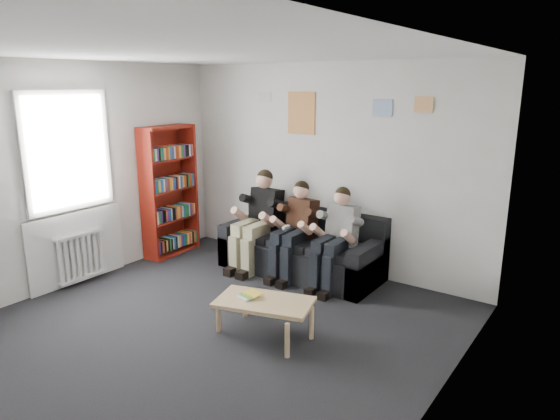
% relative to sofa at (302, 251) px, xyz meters
% --- Properties ---
extents(room_shell, '(5.00, 5.00, 5.00)m').
position_rel_sofa_xyz_m(room_shell, '(0.12, -2.10, 1.06)').
color(room_shell, black).
rests_on(room_shell, ground).
extents(sofa, '(2.12, 0.87, 0.82)m').
position_rel_sofa_xyz_m(sofa, '(0.00, 0.00, 0.00)').
color(sofa, black).
rests_on(sofa, ground).
extents(bookshelf, '(0.28, 0.84, 1.86)m').
position_rel_sofa_xyz_m(bookshelf, '(-1.97, -0.46, 0.64)').
color(bookshelf, maroon).
rests_on(bookshelf, ground).
extents(coffee_table, '(0.93, 0.51, 0.37)m').
position_rel_sofa_xyz_m(coffee_table, '(0.64, -1.66, 0.03)').
color(coffee_table, tan).
rests_on(coffee_table, ground).
extents(game_cases, '(0.21, 0.18, 0.04)m').
position_rel_sofa_xyz_m(game_cases, '(0.47, -1.68, 0.10)').
color(game_cases, white).
rests_on(game_cases, coffee_table).
extents(person_left, '(0.41, 0.88, 1.32)m').
position_rel_sofa_xyz_m(person_left, '(-0.59, -0.20, 0.36)').
color(person_left, black).
rests_on(person_left, sofa).
extents(person_middle, '(0.37, 0.79, 1.24)m').
position_rel_sofa_xyz_m(person_middle, '(0.00, -0.19, 0.33)').
color(person_middle, '#4C2B19').
rests_on(person_middle, sofa).
extents(person_right, '(0.36, 0.78, 1.23)m').
position_rel_sofa_xyz_m(person_right, '(0.59, -0.19, 0.32)').
color(person_right, white).
rests_on(person_right, sofa).
extents(radiator, '(0.10, 0.64, 0.60)m').
position_rel_sofa_xyz_m(radiator, '(-2.03, -1.90, 0.06)').
color(radiator, white).
rests_on(radiator, ground).
extents(window, '(0.05, 1.30, 2.36)m').
position_rel_sofa_xyz_m(window, '(-2.11, -1.90, 0.73)').
color(window, white).
rests_on(window, room_shell).
extents(poster_large, '(0.42, 0.01, 0.55)m').
position_rel_sofa_xyz_m(poster_large, '(-0.28, 0.39, 1.76)').
color(poster_large, gold).
rests_on(poster_large, room_shell).
extents(poster_blue, '(0.25, 0.01, 0.20)m').
position_rel_sofa_xyz_m(poster_blue, '(0.87, 0.39, 1.86)').
color(poster_blue, '#3D78D0').
rests_on(poster_blue, room_shell).
extents(poster_pink, '(0.22, 0.01, 0.18)m').
position_rel_sofa_xyz_m(poster_pink, '(1.37, 0.39, 1.91)').
color(poster_pink, '#B53868').
rests_on(poster_pink, room_shell).
extents(poster_sign, '(0.20, 0.01, 0.14)m').
position_rel_sofa_xyz_m(poster_sign, '(-0.88, 0.39, 1.96)').
color(poster_sign, silver).
rests_on(poster_sign, room_shell).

